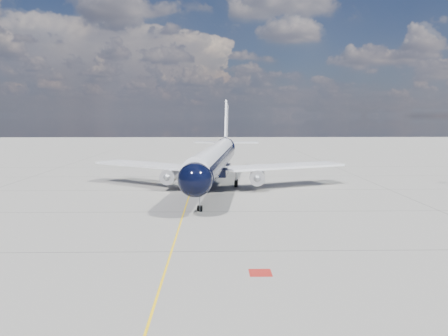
# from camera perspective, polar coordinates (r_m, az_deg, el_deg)

# --- Properties ---
(ground) EXTENTS (320.00, 320.00, 0.00)m
(ground) POSITION_cam_1_polar(r_m,az_deg,el_deg) (70.77, -4.12, -2.22)
(ground) COLOR gray
(ground) RESTS_ON ground
(taxiway_centerline) EXTENTS (0.16, 160.00, 0.01)m
(taxiway_centerline) POSITION_cam_1_polar(r_m,az_deg,el_deg) (65.84, -4.34, -2.89)
(taxiway_centerline) COLOR yellow
(taxiway_centerline) RESTS_ON ground
(red_marking) EXTENTS (1.60, 1.60, 0.01)m
(red_marking) POSITION_cam_1_polar(r_m,az_deg,el_deg) (31.96, 4.77, -13.48)
(red_marking) COLOR maroon
(red_marking) RESTS_ON ground
(main_airliner) EXTENTS (40.53, 49.58, 14.32)m
(main_airliner) POSITION_cam_1_polar(r_m,az_deg,el_deg) (68.36, -1.11, 1.24)
(main_airliner) COLOR black
(main_airliner) RESTS_ON ground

